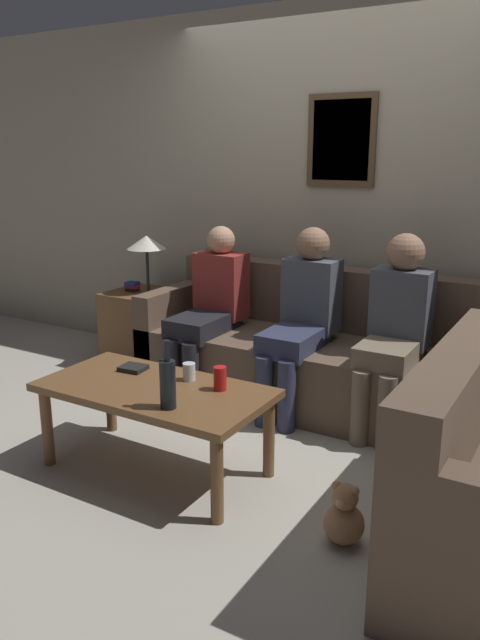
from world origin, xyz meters
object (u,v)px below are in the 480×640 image
coffee_table (155,398)px  drinking_glass (189,372)px  couch_main (309,356)px  teddy_bear (344,517)px  wine_bottle (168,383)px  person_middle (302,314)px  person_left (210,304)px  person_right (395,325)px

coffee_table → drinking_glass: bearing=58.4°
couch_main → teddy_bear: (0.81, -1.40, -0.19)m
wine_bottle → person_middle: person_middle is taller
teddy_bear → person_left: bearing=140.5°
coffee_table → drinking_glass: drinking_glass is taller
coffee_table → teddy_bear: bearing=-5.1°
drinking_glass → person_middle: (0.19, 0.96, 0.12)m
coffee_table → person_right: size_ratio=1.02×
couch_main → drinking_glass: couch_main is taller
drinking_glass → person_left: person_left is taller
person_left → person_right: (1.28, 0.03, 0.03)m
person_right → teddy_bear: bearing=-81.1°
coffee_table → person_middle: (0.30, 1.13, 0.23)m
wine_bottle → person_right: size_ratio=0.28×
wine_bottle → person_middle: size_ratio=0.28×
wine_bottle → person_left: bearing=115.4°
person_middle → person_right: 0.59m
couch_main → wine_bottle: 1.51m
teddy_bear → person_middle: bearing=122.7°
couch_main → coffee_table: size_ratio=1.88×
person_left → person_middle: bearing=0.8°
couch_main → wine_bottle: bearing=-92.0°
coffee_table → wine_bottle: (0.23, -0.18, 0.19)m
person_right → teddy_bear: size_ratio=4.17×
wine_bottle → couch_main: bearing=88.0°
wine_bottle → person_left: person_left is taller
wine_bottle → teddy_bear: wine_bottle is taller
wine_bottle → person_middle: 1.32m
drinking_glass → person_right: size_ratio=0.08×
coffee_table → teddy_bear: 1.13m
person_middle → drinking_glass: bearing=-101.4°
coffee_table → teddy_bear: size_ratio=4.25×
person_left → couch_main: bearing=15.2°
drinking_glass → person_right: 1.26m
person_middle → person_left: bearing=-179.2°
wine_bottle → person_middle: (0.07, 1.31, 0.04)m
drinking_glass → person_left: 1.08m
coffee_table → person_middle: bearing=75.3°
wine_bottle → person_right: 1.49m
couch_main → teddy_bear: couch_main is taller
coffee_table → person_right: bearing=52.2°
coffee_table → person_left: person_left is taller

